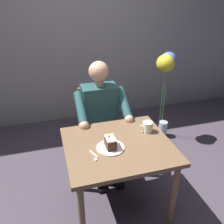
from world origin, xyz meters
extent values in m
plane|color=#453B47|center=(0.00, 0.00, 0.00)|extent=(14.00, 14.00, 0.00)
cube|color=gray|center=(0.00, -1.93, 1.50)|extent=(6.40, 0.12, 3.00)
cube|color=brown|center=(0.00, 0.00, 0.69)|extent=(0.87, 0.77, 0.04)
cylinder|color=brown|center=(-0.38, 0.33, 0.34)|extent=(0.05, 0.05, 0.69)
cylinder|color=brown|center=(0.38, 0.33, 0.34)|extent=(0.05, 0.05, 0.69)
cylinder|color=brown|center=(-0.38, -0.33, 0.34)|extent=(0.05, 0.05, 0.69)
cylinder|color=brown|center=(0.38, -0.33, 0.34)|extent=(0.05, 0.05, 0.69)
cube|color=brown|center=(0.00, -0.66, 0.42)|extent=(0.42, 0.42, 0.04)
cube|color=brown|center=(0.00, -0.85, 0.67)|extent=(0.38, 0.04, 0.45)
cylinder|color=brown|center=(-0.18, -0.48, 0.21)|extent=(0.04, 0.04, 0.42)
cylinder|color=brown|center=(0.18, -0.48, 0.21)|extent=(0.04, 0.04, 0.42)
cylinder|color=brown|center=(-0.18, -0.84, 0.21)|extent=(0.04, 0.04, 0.42)
cylinder|color=brown|center=(0.18, -0.84, 0.21)|extent=(0.04, 0.04, 0.42)
cube|color=#244B4D|center=(0.00, -0.64, 0.71)|extent=(0.36, 0.22, 0.54)
sphere|color=tan|center=(0.00, -0.64, 1.13)|extent=(0.20, 0.20, 0.20)
cylinder|color=tan|center=(0.00, -0.64, 1.01)|extent=(0.09, 0.09, 0.06)
cylinder|color=#244B4D|center=(-0.22, -0.50, 0.83)|extent=(0.08, 0.33, 0.26)
sphere|color=tan|center=(-0.22, -0.34, 0.72)|extent=(0.09, 0.09, 0.09)
cylinder|color=#244B4D|center=(0.22, -0.50, 0.83)|extent=(0.08, 0.33, 0.26)
sphere|color=tan|center=(0.22, -0.34, 0.72)|extent=(0.09, 0.09, 0.09)
cylinder|color=#24332F|center=(-0.09, -0.52, 0.42)|extent=(0.13, 0.38, 0.14)
cylinder|color=#24332F|center=(0.09, -0.52, 0.42)|extent=(0.13, 0.38, 0.14)
cylinder|color=#24332F|center=(-0.09, -0.34, 0.20)|extent=(0.11, 0.11, 0.40)
cube|color=black|center=(-0.09, -0.28, 0.03)|extent=(0.09, 0.22, 0.05)
cylinder|color=#24332F|center=(0.09, -0.34, 0.20)|extent=(0.11, 0.11, 0.40)
cube|color=black|center=(0.09, -0.28, 0.03)|extent=(0.09, 0.22, 0.05)
cylinder|color=silver|center=(0.08, 0.04, 0.71)|extent=(0.23, 0.23, 0.01)
cube|color=#4A2D1D|center=(0.08, 0.04, 0.75)|extent=(0.07, 0.12, 0.08)
cube|color=beige|center=(0.08, 0.04, 0.80)|extent=(0.08, 0.12, 0.01)
sphere|color=gold|center=(0.09, 0.02, 0.81)|extent=(0.02, 0.02, 0.02)
cylinder|color=white|center=(-0.31, -0.11, 0.75)|extent=(0.09, 0.09, 0.09)
torus|color=white|center=(-0.25, -0.11, 0.76)|extent=(0.05, 0.01, 0.05)
cylinder|color=black|center=(-0.31, -0.11, 0.79)|extent=(0.08, 0.08, 0.01)
cube|color=silver|center=(0.22, 0.08, 0.71)|extent=(0.05, 0.11, 0.01)
ellipsoid|color=silver|center=(0.22, 0.15, 0.71)|extent=(0.03, 0.04, 0.01)
cylinder|color=#B2C1C6|center=(-0.97, -0.98, 0.11)|extent=(0.12, 0.12, 0.22)
sphere|color=yellow|center=(-0.90, -0.98, 1.04)|extent=(0.22, 0.22, 0.22)
cylinder|color=#4C9956|center=(-0.90, -0.98, 0.58)|extent=(0.01, 0.01, 0.71)
sphere|color=#5374D8|center=(-0.96, -1.02, 1.08)|extent=(0.19, 0.19, 0.19)
cylinder|color=#4C9956|center=(-0.96, -1.02, 0.60)|extent=(0.01, 0.01, 0.76)
camera|label=1|loc=(0.50, 1.55, 1.84)|focal=38.32mm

